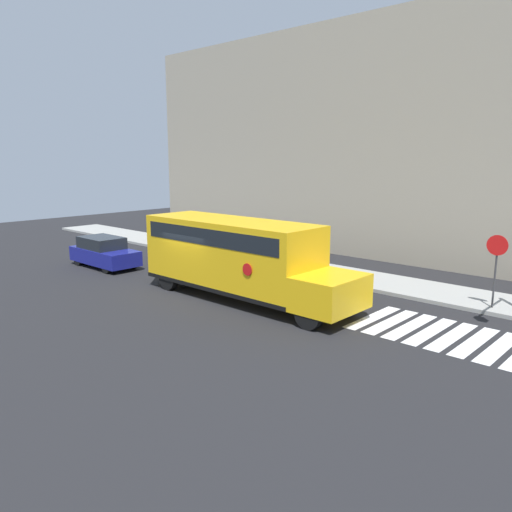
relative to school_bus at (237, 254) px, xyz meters
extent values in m
plane|color=black|center=(-1.81, -0.56, -1.78)|extent=(60.00, 60.00, 0.00)
cube|color=#9E9E99|center=(-1.81, 5.94, -1.70)|extent=(44.00, 3.00, 0.15)
cube|color=#9E937F|center=(-1.81, 12.44, 4.70)|extent=(32.00, 4.00, 12.95)
cube|color=white|center=(5.28, 1.44, -1.77)|extent=(0.50, 3.20, 0.01)
cube|color=white|center=(5.98, 1.44, -1.77)|extent=(0.50, 3.20, 0.01)
cube|color=white|center=(6.68, 1.44, -1.77)|extent=(0.50, 3.20, 0.01)
cube|color=white|center=(7.38, 1.44, -1.77)|extent=(0.50, 3.20, 0.01)
cube|color=white|center=(8.08, 1.44, -1.77)|extent=(0.50, 3.20, 0.01)
cube|color=white|center=(8.78, 1.44, -1.77)|extent=(0.50, 3.20, 0.01)
cube|color=white|center=(9.48, 1.44, -1.77)|extent=(0.50, 3.20, 0.01)
cube|color=yellow|center=(-0.37, 0.00, 0.01)|extent=(7.79, 2.50, 2.67)
cube|color=yellow|center=(4.44, 0.00, -0.74)|extent=(1.83, 2.50, 1.19)
cube|color=black|center=(-0.37, 0.00, -1.25)|extent=(7.79, 2.54, 0.16)
cube|color=black|center=(-0.37, 0.00, 0.79)|extent=(7.16, 2.53, 0.64)
cylinder|color=red|center=(1.77, -1.29, -0.13)|extent=(0.44, 0.02, 0.44)
cylinder|color=black|center=(4.34, 1.08, -1.28)|extent=(1.00, 0.30, 1.00)
cylinder|color=black|center=(4.34, -1.08, -1.28)|extent=(1.00, 0.30, 1.00)
cylinder|color=black|center=(-3.07, 1.08, -1.28)|extent=(1.00, 0.30, 1.00)
cylinder|color=black|center=(-3.07, -1.08, -1.28)|extent=(1.00, 0.30, 1.00)
cube|color=navy|center=(-9.10, -0.51, -1.19)|extent=(4.17, 1.72, 0.74)
cube|color=#1E2328|center=(-9.35, -0.51, -0.53)|extent=(2.33, 1.58, 0.58)
cylinder|color=black|center=(-7.73, 0.23, -1.46)|extent=(0.64, 0.22, 0.64)
cylinder|color=black|center=(-7.73, -1.25, -1.46)|extent=(0.64, 0.22, 0.64)
cylinder|color=black|center=(-10.48, 0.23, -1.46)|extent=(0.64, 0.22, 0.64)
cylinder|color=black|center=(-10.48, -1.25, -1.46)|extent=(0.64, 0.22, 0.64)
cylinder|color=#38383A|center=(8.11, 5.04, -0.53)|extent=(0.07, 0.07, 2.50)
cylinder|color=red|center=(8.11, 5.00, 0.69)|extent=(0.74, 0.03, 0.74)
camera|label=1|loc=(13.65, -13.70, 3.74)|focal=35.00mm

